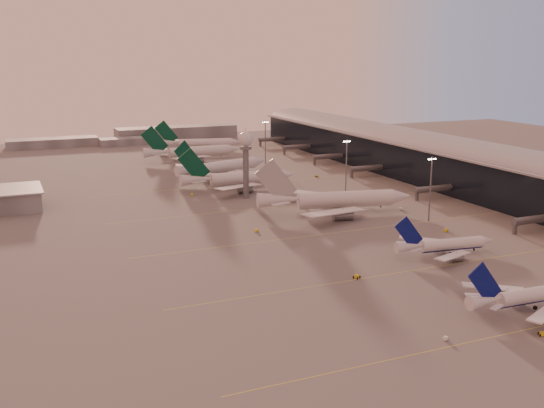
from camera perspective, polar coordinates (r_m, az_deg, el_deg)
name	(u,v)px	position (r m, az deg, el deg)	size (l,w,h in m)	color
ground	(387,289)	(178.06, 10.30, -7.53)	(700.00, 700.00, 0.00)	#5C5A5A
taxiway_markings	(371,227)	(238.28, 8.90, -2.08)	(180.00, 185.25, 0.02)	gold
terminal	(449,163)	(323.73, 15.59, 3.59)	(57.00, 362.00, 23.04)	black
radar_tower	(246,151)	(279.07, -2.38, 4.73)	(6.40, 6.40, 31.10)	#5C5E64
mast_b	(431,186)	(248.34, 14.03, 1.57)	(3.60, 0.56, 25.00)	#5C5E64
mast_c	(346,164)	(290.54, 6.68, 3.56)	(3.60, 0.56, 25.00)	#5C5E64
mast_d	(265,140)	(369.46, -0.60, 5.75)	(3.60, 0.56, 25.00)	#5C5E64
distant_horizon	(142,136)	(476.32, -11.60, 6.01)	(165.00, 37.50, 9.00)	slate
narrowbody_near	(527,298)	(173.69, 21.91, -7.85)	(36.51, 29.11, 14.26)	silver
narrowbody_mid	(445,247)	(210.28, 15.27, -3.70)	(35.62, 28.28, 13.94)	silver
widebody_white	(336,203)	(257.57, 5.75, 0.09)	(63.68, 50.47, 22.73)	silver
greentail_a	(239,181)	(302.71, -3.00, 2.09)	(56.99, 45.96, 20.69)	silver
greentail_b	(223,169)	(334.43, -4.42, 3.15)	(55.68, 44.30, 20.85)	silver
greentail_c	(193,154)	(385.81, -7.11, 4.49)	(59.90, 48.37, 21.76)	silver
greentail_d	(199,145)	(424.46, -6.53, 5.28)	(55.04, 43.95, 20.30)	silver
gsv_truck_a	(447,336)	(151.02, 15.41, -11.35)	(4.78, 2.02, 1.89)	silver
gsv_tug_near	(542,334)	(160.35, 23.04, -10.67)	(3.05, 3.62, 0.89)	gold
gsv_tug_mid	(357,277)	(184.60, 7.60, -6.48)	(3.68, 4.27, 1.05)	gold
gsv_truck_b	(447,229)	(238.01, 15.40, -2.14)	(5.97, 3.14, 2.29)	gold
gsv_truck_c	(257,229)	(229.61, -1.36, -2.23)	(5.09, 5.11, 2.14)	gold
gsv_catering_b	(401,205)	(266.23, 11.50, -0.10)	(5.43, 3.91, 4.08)	silver
gsv_tug_far	(305,207)	(263.83, 2.99, -0.30)	(3.23, 4.19, 1.06)	silver
gsv_truck_d	(192,193)	(289.70, -7.19, 0.97)	(3.25, 5.70, 2.17)	gold
gsv_tug_hangar	(317,176)	(331.45, 4.01, 2.50)	(3.18, 2.10, 0.86)	gold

